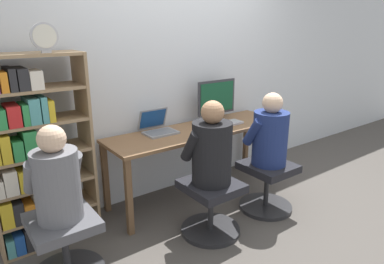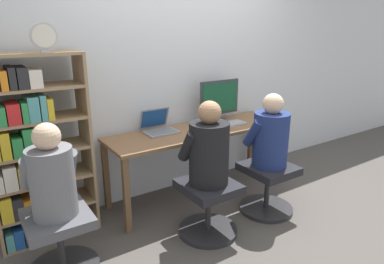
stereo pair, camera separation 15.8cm
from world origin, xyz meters
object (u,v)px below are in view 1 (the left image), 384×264
Objects in this scene: bookshelf at (30,159)px; office_chair_right at (211,204)px; office_chair_left at (267,183)px; office_chair_side at (65,244)px; desk_clock at (44,37)px; person_at_laptop at (211,149)px; person_near_shelf at (56,179)px; person_at_monitor at (270,134)px; laptop at (158,128)px; keyboard at (225,124)px; desktop_monitor at (217,100)px.

office_chair_right is at bearing -30.43° from bookshelf.
office_chair_left is 1.00× the size of office_chair_side.
person_at_laptop is at bearing -31.57° from desk_clock.
person_near_shelf is at bearing 171.13° from office_chair_right.
desk_clock is at bearing 159.61° from person_at_monitor.
laptop is at bearing 27.45° from office_chair_side.
laptop is 1.30m from desk_clock.
bookshelf is at bearing 149.75° from person_at_laptop.
office_chair_left is 1.92m from person_near_shelf.
desk_clock is (-1.67, 0.06, 0.90)m from keyboard.
office_chair_left is at bearing -90.37° from desktop_monitor.
keyboard is 1.85m from person_near_shelf.
office_chair_right is at bearing -8.64° from office_chair_side.
laptop reaches higher than office_chair_left.
office_chair_right is (0.05, -0.75, -0.50)m from laptop.
laptop is at bearing 165.11° from keyboard.
office_chair_left is 0.85m from person_at_laptop.
desktop_monitor is at bearing 47.65° from office_chair_right.
desk_clock is at bearing 177.95° from keyboard.
desktop_monitor is 0.72× the size of person_at_laptop.
office_chair_side is at bearing 171.36° from office_chair_right.
person_at_monitor is at bearing -20.64° from bookshelf.
desk_clock reaches higher than office_chair_side.
bookshelf is (-1.90, -0.05, -0.21)m from desktop_monitor.
keyboard is 0.26× the size of bookshelf.
keyboard is 0.86m from person_at_laptop.
keyboard is at bearing -101.49° from desktop_monitor.
keyboard is at bearing 41.07° from office_chair_right.
person_at_laptop is (-0.69, 0.01, 0.50)m from office_chair_left.
office_chair_side is 0.78× the size of person_near_shelf.
desk_clock is at bearing -175.66° from desktop_monitor.
office_chair_left is at bearing -46.19° from laptop.
laptop is 0.75m from person_at_laptop.
person_at_monitor reaches higher than keyboard.
laptop is at bearing 134.00° from person_at_monitor.
person_at_laptop is (-0.69, -0.75, -0.18)m from desktop_monitor.
desktop_monitor is 0.97× the size of office_chair_right.
person_at_monitor is 2.01m from desk_clock.
person_near_shelf is (-0.14, -0.45, -0.88)m from desk_clock.
desktop_monitor is 0.33× the size of bookshelf.
person_at_laptop is at bearing 178.85° from office_chair_left.
office_chair_right is 0.50m from person_at_laptop.
office_chair_side is at bearing -167.77° from keyboard.
person_at_laptop reaches higher than keyboard.
laptop is (-0.74, -0.00, -0.18)m from desktop_monitor.
laptop is 0.45× the size of person_at_monitor.
laptop is at bearing 133.81° from office_chair_left.
office_chair_right is 1.48m from bookshelf.
bookshelf reaches higher than laptop.
person_at_monitor is 2.03m from bookshelf.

